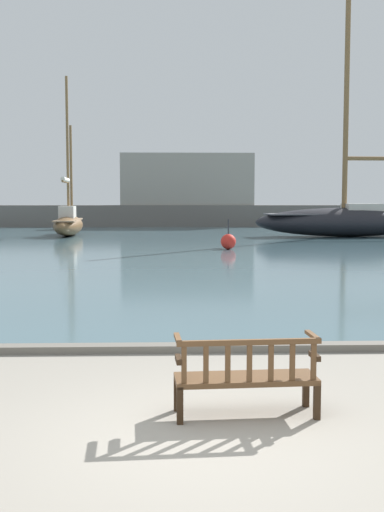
{
  "coord_description": "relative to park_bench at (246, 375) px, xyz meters",
  "views": [
    {
      "loc": [
        -0.22,
        -6.3,
        2.45
      ],
      "look_at": [
        0.31,
        10.0,
        1.0
      ],
      "focal_mm": 45.0,
      "sensor_mm": 36.0,
      "label": 1
    }
  ],
  "objects": [
    {
      "name": "ground_plane",
      "position": [
        -0.62,
        -0.75,
        -0.47
      ],
      "size": [
        160.0,
        160.0,
        0.0
      ],
      "primitive_type": "plane",
      "color": "gray"
    },
    {
      "name": "harbor_water",
      "position": [
        -0.62,
        43.25,
        -0.43
      ],
      "size": [
        100.0,
        80.0,
        0.08
      ],
      "primitive_type": "cube",
      "color": "#476670",
      "rests_on": "ground"
    },
    {
      "name": "quay_edge_kerb",
      "position": [
        -0.62,
        3.1,
        -0.41
      ],
      "size": [
        40.0,
        0.3,
        0.12
      ],
      "primitive_type": "cube",
      "color": "slate",
      "rests_on": "ground"
    },
    {
      "name": "park_bench",
      "position": [
        0.0,
        0.0,
        0.0
      ],
      "size": [
        1.63,
        0.62,
        0.92
      ],
      "color": "#322113",
      "rests_on": "ground"
    },
    {
      "name": "sailboat_centre_channel",
      "position": [
        10.47,
        33.38,
        0.72
      ],
      "size": [
        12.07,
        3.7,
        14.89
      ],
      "color": "black",
      "rests_on": "harbor_water"
    },
    {
      "name": "sailboat_nearest_starboard",
      "position": [
        -7.55,
        34.95,
        0.49
      ],
      "size": [
        2.07,
        7.14,
        10.25
      ],
      "color": "brown",
      "rests_on": "harbor_water"
    },
    {
      "name": "channel_buoy",
      "position": [
        1.86,
        23.22,
        -0.02
      ],
      "size": [
        0.72,
        0.72,
        1.42
      ],
      "color": "red",
      "rests_on": "harbor_water"
    },
    {
      "name": "far_breakwater",
      "position": [
        -0.29,
        48.77,
        1.41
      ],
      "size": [
        54.6,
        2.4,
        6.38
      ],
      "color": "#66605B",
      "rests_on": "ground"
    }
  ]
}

